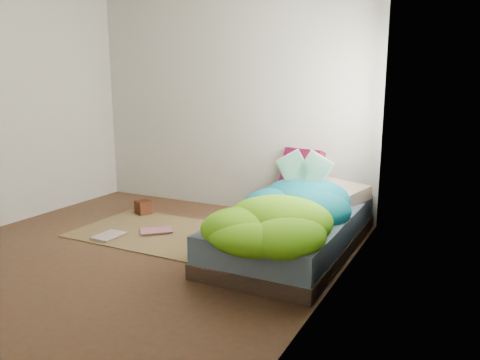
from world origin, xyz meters
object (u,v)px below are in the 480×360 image
floor_book_b (155,227)px  open_book (304,158)px  wooden_box (143,207)px  bed (294,231)px  pillow_magenta (302,170)px  floor_book_a (100,234)px

floor_book_b → open_book: bearing=60.4°
wooden_box → floor_book_b: wooden_box is taller
bed → wooden_box: size_ratio=13.30×
open_book → wooden_box: open_book is taller
pillow_magenta → wooden_box: (-1.66, -0.63, -0.47)m
open_book → wooden_box: (-1.92, 0.07, -0.72)m
bed → open_book: 0.67m
open_book → floor_book_b: (-1.46, -0.33, -0.78)m
pillow_magenta → floor_book_b: bearing=-128.8°
bed → open_book: bearing=89.5°
open_book → floor_book_b: 1.69m
open_book → bed: bearing=-101.1°
bed → floor_book_b: (-1.46, -0.11, -0.14)m
pillow_magenta → floor_book_a: size_ratio=1.47×
bed → pillow_magenta: (-0.26, 0.91, 0.39)m
open_book → floor_book_a: open_book is taller
wooden_box → floor_book_b: size_ratio=0.49×
wooden_box → floor_book_b: 0.61m
floor_book_a → floor_book_b: size_ratio=0.96×
bed → wooden_box: 1.94m
wooden_box → pillow_magenta: bearing=20.7°
pillow_magenta → open_book: (0.27, -0.70, 0.25)m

